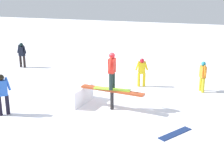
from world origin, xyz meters
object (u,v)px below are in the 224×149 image
at_px(bystander_orange, 203,75).
at_px(bystander_yellow, 142,71).
at_px(main_rider_on_rail, 112,71).
at_px(rail_feature, 112,92).
at_px(bystander_black, 22,54).
at_px(loose_snowboard_navy, 175,133).
at_px(bystander_blue, 2,92).

bearing_deg(bystander_orange, bystander_yellow, 64.13).
bearing_deg(main_rider_on_rail, rail_feature, 0.00).
height_order(bystander_black, loose_snowboard_navy, bystander_black).
xyz_separation_m(rail_feature, bystander_blue, (-3.69, -1.78, 0.19)).
xyz_separation_m(main_rider_on_rail, bystander_yellow, (0.44, 3.19, -0.78)).
distance_m(main_rider_on_rail, loose_snowboard_navy, 3.35).
height_order(main_rider_on_rail, bystander_orange, main_rider_on_rail).
relative_size(bystander_orange, bystander_blue, 0.90).
height_order(rail_feature, bystander_orange, bystander_orange).
distance_m(rail_feature, bystander_black, 8.41).
bearing_deg(bystander_orange, loose_snowboard_navy, 144.56).
bearing_deg(bystander_black, rail_feature, 150.49).
relative_size(main_rider_on_rail, bystander_black, 0.99).
bearing_deg(loose_snowboard_navy, bystander_black, -87.96).
bearing_deg(bystander_yellow, rail_feature, -116.69).
xyz_separation_m(rail_feature, bystander_yellow, (0.44, 3.19, 0.07)).
distance_m(main_rider_on_rail, bystander_orange, 4.68).
xyz_separation_m(main_rider_on_rail, bystander_blue, (-3.69, -1.78, -0.67)).
relative_size(rail_feature, loose_snowboard_navy, 1.92).
relative_size(bystander_orange, loose_snowboard_navy, 1.03).
bearing_deg(rail_feature, main_rider_on_rail, 0.00).
distance_m(bystander_orange, bystander_yellow, 2.80).
bearing_deg(main_rider_on_rail, bystander_blue, -155.77).
xyz_separation_m(bystander_orange, loose_snowboard_navy, (-0.60, -4.66, -0.78)).
relative_size(rail_feature, bystander_orange, 1.86).
xyz_separation_m(bystander_orange, bystander_black, (-10.32, 1.23, 0.03)).
distance_m(rail_feature, bystander_yellow, 3.22).
bearing_deg(main_rider_on_rail, bystander_yellow, 80.69).
distance_m(bystander_orange, bystander_black, 10.39).
distance_m(main_rider_on_rail, bystander_yellow, 3.31).
bearing_deg(bystander_blue, bystander_yellow, 4.92).
bearing_deg(main_rider_on_rail, bystander_orange, 44.05).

